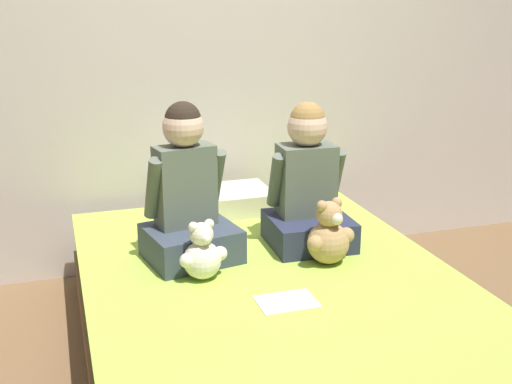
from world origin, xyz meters
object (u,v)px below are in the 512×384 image
object	(u,v)px
child_on_right	(307,188)
teddy_bear_held_by_left_child	(202,254)
teddy_bear_held_by_right_child	(329,236)
sign_card	(287,302)
pillow_at_headboard	(220,201)
bed	(271,319)
child_on_left	(187,198)

from	to	relation	value
child_on_right	teddy_bear_held_by_left_child	bearing A→B (deg)	-154.46
child_on_right	teddy_bear_held_by_left_child	distance (m)	0.59
child_on_right	teddy_bear_held_by_right_child	distance (m)	0.27
teddy_bear_held_by_left_child	teddy_bear_held_by_right_child	xyz separation A→B (m)	(0.52, -0.01, 0.02)
sign_card	teddy_bear_held_by_right_child	bearing A→B (deg)	44.61
teddy_bear_held_by_right_child	pillow_at_headboard	world-z (taller)	teddy_bear_held_by_right_child
bed	pillow_at_headboard	distance (m)	0.84
child_on_left	pillow_at_headboard	distance (m)	0.62
teddy_bear_held_by_right_child	child_on_left	bearing A→B (deg)	140.43
child_on_right	bed	bearing A→B (deg)	-130.36
pillow_at_headboard	sign_card	distance (m)	1.03
teddy_bear_held_by_left_child	bed	bearing A→B (deg)	-24.49
child_on_left	child_on_right	bearing A→B (deg)	-10.60
sign_card	bed	bearing A→B (deg)	84.03
bed	teddy_bear_held_by_left_child	bearing A→B (deg)	167.92
teddy_bear_held_by_right_child	pillow_at_headboard	bearing A→B (deg)	93.19
child_on_right	sign_card	world-z (taller)	child_on_right
pillow_at_headboard	sign_card	size ratio (longest dim) A/B	2.40
child_on_left	sign_card	distance (m)	0.62
child_on_left	bed	bearing A→B (deg)	-57.15
bed	sign_card	xyz separation A→B (m)	(-0.02, -0.23, 0.19)
bed	child_on_right	distance (m)	0.59
child_on_right	sign_card	size ratio (longest dim) A/B	2.95
pillow_at_headboard	sign_card	bearing A→B (deg)	-91.35
teddy_bear_held_by_right_child	pillow_at_headboard	size ratio (longest dim) A/B	0.54
bed	sign_card	size ratio (longest dim) A/B	9.43
bed	child_on_right	xyz separation A→B (m)	(0.26, 0.28, 0.44)
teddy_bear_held_by_right_child	sign_card	bearing A→B (deg)	-151.08
bed	teddy_bear_held_by_right_child	bearing A→B (deg)	10.06
bed	child_on_left	bearing A→B (deg)	133.92
teddy_bear_held_by_left_child	teddy_bear_held_by_right_child	world-z (taller)	teddy_bear_held_by_right_child
bed	child_on_left	size ratio (longest dim) A/B	3.05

